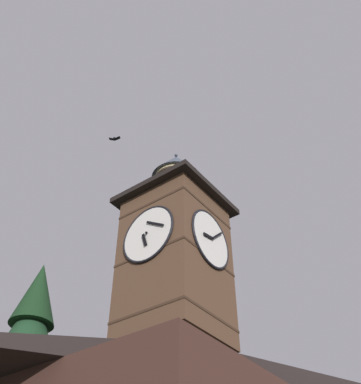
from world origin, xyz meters
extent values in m
cube|color=brown|center=(-0.38, -3.83, 11.53)|extent=(3.40, 3.40, 6.35)
cube|color=#3C291C|center=(-0.38, -3.83, 9.11)|extent=(3.44, 3.44, 0.10)
cube|color=#3C291C|center=(-0.38, -3.83, 11.49)|extent=(3.44, 3.44, 0.10)
cube|color=#3C291C|center=(-0.38, -3.83, 13.88)|extent=(3.44, 3.44, 0.10)
cylinder|color=white|center=(-0.38, -2.10, 12.33)|extent=(2.41, 0.10, 2.41)
torus|color=black|center=(-0.38, -2.08, 12.33)|extent=(2.51, 0.10, 2.51)
cube|color=black|center=(-0.08, -2.00, 12.28)|extent=(0.61, 0.04, 0.23)
cube|color=black|center=(-0.74, -2.00, 12.67)|extent=(0.78, 0.04, 0.73)
sphere|color=black|center=(-0.38, -1.99, 12.33)|extent=(0.10, 0.10, 0.10)
cylinder|color=white|center=(1.35, -3.83, 12.33)|extent=(0.10, 2.41, 2.41)
torus|color=black|center=(1.38, -3.83, 12.33)|extent=(0.10, 2.51, 2.51)
cube|color=black|center=(1.45, -3.92, 12.05)|extent=(0.04, 0.29, 0.61)
cube|color=black|center=(1.45, -3.41, 12.60)|extent=(0.04, 0.88, 0.59)
sphere|color=black|center=(1.46, -3.83, 12.33)|extent=(0.10, 0.10, 0.10)
cube|color=black|center=(-0.38, -3.83, 14.83)|extent=(4.10, 4.10, 0.25)
cylinder|color=tan|center=(-0.38, -3.83, 15.73)|extent=(1.97, 1.97, 1.56)
cylinder|color=#2D2319|center=(-0.38, -3.83, 15.15)|extent=(2.03, 2.03, 0.10)
cylinder|color=#2D2319|center=(-0.38, -3.83, 15.54)|extent=(2.03, 2.03, 0.10)
cylinder|color=#2D2319|center=(-0.38, -3.83, 15.93)|extent=(2.03, 2.03, 0.10)
cylinder|color=#2D2319|center=(-0.38, -3.83, 16.32)|extent=(2.03, 2.03, 0.10)
cone|color=#424C5B|center=(-0.38, -3.83, 17.22)|extent=(2.27, 2.27, 1.41)
sphere|color=#424C5B|center=(-0.38, -3.83, 18.02)|extent=(0.16, 0.16, 0.16)
cone|color=#1B3D23|center=(1.71, -9.59, 9.78)|extent=(2.86, 2.86, 3.78)
cone|color=#17331A|center=(1.71, -9.59, 11.50)|extent=(1.85, 1.85, 2.87)
ellipsoid|color=black|center=(0.27, -7.65, 21.09)|extent=(0.28, 0.23, 0.14)
cube|color=black|center=(0.34, -7.80, 21.09)|extent=(0.29, 0.36, 0.15)
cube|color=black|center=(0.20, -7.50, 21.09)|extent=(0.29, 0.36, 0.15)
camera|label=1|loc=(12.70, 6.23, 1.53)|focal=44.80mm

